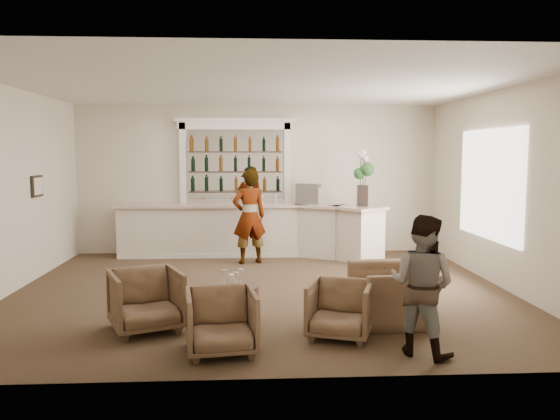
{
  "coord_description": "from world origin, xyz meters",
  "views": [
    {
      "loc": [
        -0.18,
        -8.72,
        2.24
      ],
      "look_at": [
        0.35,
        0.9,
        1.23
      ],
      "focal_mm": 35.0,
      "sensor_mm": 36.0,
      "label": 1
    }
  ],
  "objects_px": {
    "cocktail_table": "(233,304)",
    "flower_vase": "(363,175)",
    "bar_counter": "(251,230)",
    "guest": "(422,285)",
    "armchair_far": "(393,294)",
    "espresso_machine": "(310,194)",
    "armchair_center": "(221,322)",
    "armchair_right": "(340,309)",
    "sommelier": "(249,217)",
    "armchair_left": "(146,300)"
  },
  "relations": [
    {
      "from": "armchair_left",
      "to": "armchair_right",
      "type": "distance_m",
      "value": 2.43
    },
    {
      "from": "bar_counter",
      "to": "armchair_left",
      "type": "xyz_separation_m",
      "value": [
        -1.33,
        -4.92,
        -0.18
      ]
    },
    {
      "from": "armchair_right",
      "to": "armchair_left",
      "type": "bearing_deg",
      "value": -170.03
    },
    {
      "from": "espresso_machine",
      "to": "flower_vase",
      "type": "relative_size",
      "value": 0.44
    },
    {
      "from": "cocktail_table",
      "to": "armchair_center",
      "type": "xyz_separation_m",
      "value": [
        -0.1,
        -1.08,
        0.11
      ]
    },
    {
      "from": "sommelier",
      "to": "armchair_left",
      "type": "xyz_separation_m",
      "value": [
        -1.3,
        -4.18,
        -0.57
      ]
    },
    {
      "from": "cocktail_table",
      "to": "armchair_left",
      "type": "xyz_separation_m",
      "value": [
        -1.09,
        -0.25,
        0.14
      ]
    },
    {
      "from": "armchair_center",
      "to": "armchair_right",
      "type": "bearing_deg",
      "value": 9.63
    },
    {
      "from": "armchair_right",
      "to": "flower_vase",
      "type": "height_order",
      "value": "flower_vase"
    },
    {
      "from": "armchair_left",
      "to": "armchair_far",
      "type": "relative_size",
      "value": 0.76
    },
    {
      "from": "armchair_center",
      "to": "espresso_machine",
      "type": "height_order",
      "value": "espresso_machine"
    },
    {
      "from": "bar_counter",
      "to": "cocktail_table",
      "type": "bearing_deg",
      "value": -92.97
    },
    {
      "from": "bar_counter",
      "to": "armchair_right",
      "type": "relative_size",
      "value": 7.53
    },
    {
      "from": "cocktail_table",
      "to": "flower_vase",
      "type": "bearing_deg",
      "value": 58.12
    },
    {
      "from": "armchair_far",
      "to": "flower_vase",
      "type": "xyz_separation_m",
      "value": [
        0.43,
        4.13,
        1.42
      ]
    },
    {
      "from": "armchair_center",
      "to": "flower_vase",
      "type": "relative_size",
      "value": 0.69
    },
    {
      "from": "sommelier",
      "to": "armchair_far",
      "type": "bearing_deg",
      "value": 99.22
    },
    {
      "from": "guest",
      "to": "flower_vase",
      "type": "xyz_separation_m",
      "value": [
        0.43,
        5.34,
        1.0
      ]
    },
    {
      "from": "armchair_right",
      "to": "espresso_machine",
      "type": "bearing_deg",
      "value": 106.86
    },
    {
      "from": "armchair_right",
      "to": "armchair_far",
      "type": "xyz_separation_m",
      "value": [
        0.81,
        0.61,
        0.02
      ]
    },
    {
      "from": "armchair_left",
      "to": "espresso_machine",
      "type": "relative_size",
      "value": 1.68
    },
    {
      "from": "guest",
      "to": "bar_counter",
      "type": "bearing_deg",
      "value": -31.28
    },
    {
      "from": "guest",
      "to": "armchair_far",
      "type": "distance_m",
      "value": 1.27
    },
    {
      "from": "armchair_center",
      "to": "espresso_machine",
      "type": "distance_m",
      "value": 6.02
    },
    {
      "from": "cocktail_table",
      "to": "bar_counter",
      "type": "bearing_deg",
      "value": 87.03
    },
    {
      "from": "cocktail_table",
      "to": "sommelier",
      "type": "height_order",
      "value": "sommelier"
    },
    {
      "from": "guest",
      "to": "sommelier",
      "type": "bearing_deg",
      "value": -28.58
    },
    {
      "from": "bar_counter",
      "to": "armchair_right",
      "type": "xyz_separation_m",
      "value": [
        1.07,
        -5.3,
        -0.23
      ]
    },
    {
      "from": "armchair_far",
      "to": "bar_counter",
      "type": "bearing_deg",
      "value": -161.49
    },
    {
      "from": "flower_vase",
      "to": "armchair_center",
      "type": "bearing_deg",
      "value": -117.11
    },
    {
      "from": "flower_vase",
      "to": "armchair_far",
      "type": "bearing_deg",
      "value": -95.99
    },
    {
      "from": "bar_counter",
      "to": "flower_vase",
      "type": "xyz_separation_m",
      "value": [
        2.31,
        -0.56,
        1.22
      ]
    },
    {
      "from": "armchair_far",
      "to": "guest",
      "type": "bearing_deg",
      "value": -3.22
    },
    {
      "from": "cocktail_table",
      "to": "flower_vase",
      "type": "relative_size",
      "value": 0.58
    },
    {
      "from": "sommelier",
      "to": "armchair_left",
      "type": "height_order",
      "value": "sommelier"
    },
    {
      "from": "armchair_right",
      "to": "armchair_far",
      "type": "height_order",
      "value": "armchair_far"
    },
    {
      "from": "bar_counter",
      "to": "flower_vase",
      "type": "height_order",
      "value": "flower_vase"
    },
    {
      "from": "armchair_left",
      "to": "armchair_center",
      "type": "height_order",
      "value": "armchair_left"
    },
    {
      "from": "cocktail_table",
      "to": "armchair_far",
      "type": "xyz_separation_m",
      "value": [
        2.12,
        -0.03,
        0.12
      ]
    },
    {
      "from": "guest",
      "to": "espresso_machine",
      "type": "height_order",
      "value": "espresso_machine"
    },
    {
      "from": "armchair_left",
      "to": "armchair_right",
      "type": "height_order",
      "value": "armchair_left"
    },
    {
      "from": "cocktail_table",
      "to": "armchair_center",
      "type": "height_order",
      "value": "armchair_center"
    },
    {
      "from": "bar_counter",
      "to": "sommelier",
      "type": "relative_size",
      "value": 2.99
    },
    {
      "from": "armchair_right",
      "to": "espresso_machine",
      "type": "distance_m",
      "value": 5.37
    },
    {
      "from": "bar_counter",
      "to": "armchair_right",
      "type": "bearing_deg",
      "value": -78.61
    },
    {
      "from": "bar_counter",
      "to": "sommelier",
      "type": "bearing_deg",
      "value": -92.68
    },
    {
      "from": "sommelier",
      "to": "armchair_far",
      "type": "height_order",
      "value": "sommelier"
    },
    {
      "from": "bar_counter",
      "to": "armchair_far",
      "type": "xyz_separation_m",
      "value": [
        1.88,
        -4.7,
        -0.21
      ]
    },
    {
      "from": "espresso_machine",
      "to": "armchair_center",
      "type": "bearing_deg",
      "value": -83.12
    },
    {
      "from": "guest",
      "to": "armchair_far",
      "type": "height_order",
      "value": "guest"
    }
  ]
}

